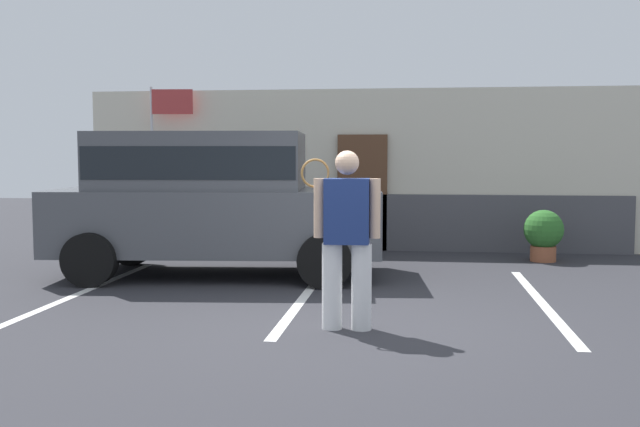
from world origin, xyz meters
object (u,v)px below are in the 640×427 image
potted_plant_by_porch (544,233)px  flag_pole (162,137)px  tennis_player_man (346,237)px  parked_suv (211,196)px

potted_plant_by_porch → flag_pole: flag_pole is taller
tennis_player_man → potted_plant_by_porch: size_ratio=2.11×
parked_suv → flag_pole: size_ratio=1.60×
tennis_player_man → parked_suv: bearing=-54.5°
parked_suv → potted_plant_by_porch: bearing=16.9°
parked_suv → flag_pole: (-1.73, 2.85, 0.92)m
tennis_player_man → flag_pole: bearing=-57.1°
parked_suv → potted_plant_by_porch: 5.43m
parked_suv → flag_pole: bearing=115.9°
potted_plant_by_porch → flag_pole: bearing=173.1°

